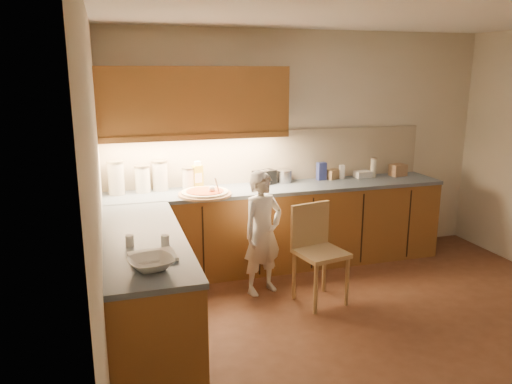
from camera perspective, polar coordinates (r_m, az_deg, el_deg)
room at (r=4.01m, az=16.21°, el=6.29°), size 4.54×4.50×2.62m
l_counter at (r=5.05m, az=-1.50°, el=-5.93°), size 3.77×2.62×0.92m
backsplash at (r=5.70m, az=1.81°, el=4.14°), size 3.75×0.02×0.58m
upper_cabinets at (r=5.25m, az=-7.07°, el=10.24°), size 1.95×0.36×0.73m
pizza_on_board at (r=5.10m, az=-5.82°, el=-0.12°), size 0.54×0.54×0.22m
child at (r=4.88m, az=0.77°, el=-4.71°), size 0.52×0.43×1.23m
wooden_chair at (r=4.78m, az=6.93°, el=-6.13°), size 0.50×0.50×0.94m
mixing_bowl at (r=3.29m, az=-11.89°, el=-7.99°), size 0.34×0.34×0.07m
canister_a at (r=5.28m, az=-15.69°, el=1.60°), size 0.18×0.18×0.35m
canister_b at (r=5.31m, az=-12.84°, el=1.50°), size 0.16×0.16×0.29m
canister_c at (r=5.36m, az=-10.92°, el=1.90°), size 0.17×0.17×0.32m
canister_d at (r=5.36m, az=-7.69°, el=1.57°), size 0.15×0.15×0.24m
oil_jug at (r=5.36m, az=-6.67°, el=1.79°), size 0.12×0.10×0.30m
toaster at (r=5.56m, az=0.96°, el=1.69°), size 0.28×0.22×0.16m
steel_pot at (r=5.67m, az=3.22°, el=1.83°), size 0.19×0.19×0.14m
blue_box at (r=5.83m, az=7.49°, el=2.37°), size 0.11×0.08×0.20m
card_box_a at (r=5.92m, az=8.75°, el=2.02°), size 0.18×0.16×0.11m
white_bottle at (r=5.93m, az=9.77°, el=2.28°), size 0.06×0.06×0.16m
flat_pack at (r=6.06m, az=12.09°, el=2.00°), size 0.20×0.15×0.08m
tall_jar at (r=6.09m, az=13.28°, el=2.76°), size 0.08×0.08×0.23m
card_box_b at (r=6.25m, az=15.92°, el=2.43°), size 0.20×0.16×0.14m
dough_cloth at (r=3.48m, az=-11.73°, el=-7.19°), size 0.33×0.27×0.02m
spice_jar_a at (r=3.74m, az=-14.24°, el=-5.41°), size 0.07×0.07×0.08m
spice_jar_b at (r=3.68m, az=-10.35°, el=-5.48°), size 0.08×0.08×0.08m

